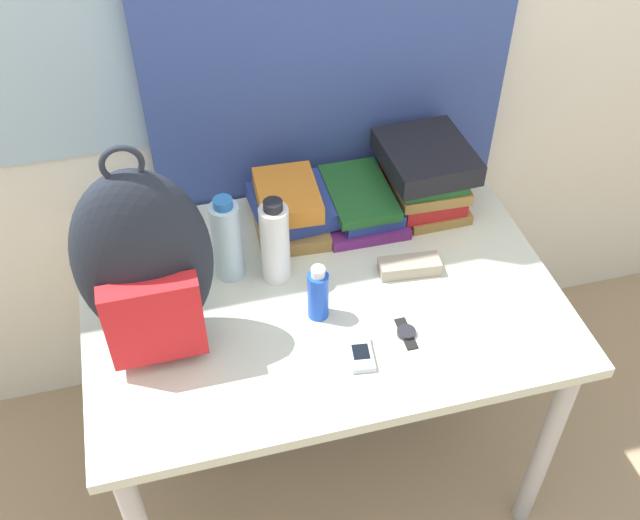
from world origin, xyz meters
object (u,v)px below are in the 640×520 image
object	(u,v)px
book_stack_center	(361,203)
sunscreen_bottle	(318,294)
sports_bottle	(275,242)
book_stack_right	(425,174)
cell_phone	(361,354)
backpack	(145,267)
book_stack_left	(291,207)
water_bottle	(227,240)
wristwatch	(406,333)
sunglasses_case	(409,266)

from	to	relation	value
book_stack_center	sunscreen_bottle	size ratio (longest dim) A/B	1.74
sunscreen_bottle	sports_bottle	bearing A→B (deg)	114.01
book_stack_right	cell_phone	bearing A→B (deg)	-123.96
cell_phone	book_stack_center	bearing A→B (deg)	73.23
backpack	sports_bottle	xyz separation A→B (m)	(0.30, 0.13, -0.11)
book_stack_right	cell_phone	world-z (taller)	book_stack_right
backpack	sports_bottle	bearing A→B (deg)	23.15
book_stack_right	book_stack_left	bearing A→B (deg)	-179.71
sunscreen_bottle	cell_phone	world-z (taller)	sunscreen_bottle
water_bottle	sunscreen_bottle	bearing A→B (deg)	-47.06
sports_bottle	sunscreen_bottle	bearing A→B (deg)	-65.99
cell_phone	wristwatch	size ratio (longest dim) A/B	1.08
sunscreen_bottle	sunglasses_case	distance (m)	0.27
wristwatch	book_stack_left	bearing A→B (deg)	111.22
backpack	sunscreen_bottle	world-z (taller)	backpack
backpack	cell_phone	size ratio (longest dim) A/B	5.09
backpack	sunglasses_case	distance (m)	0.65
sports_bottle	sunscreen_bottle	distance (m)	0.17
wristwatch	book_stack_center	bearing A→B (deg)	87.23
water_bottle	sunglasses_case	xyz separation A→B (m)	(0.43, -0.11, -0.09)
sunglasses_case	wristwatch	distance (m)	0.21
sunscreen_bottle	wristwatch	distance (m)	0.22
book_stack_left	cell_phone	distance (m)	0.47
sports_bottle	cell_phone	bearing A→B (deg)	-66.89
book_stack_center	book_stack_right	world-z (taller)	book_stack_right
book_stack_left	sunglasses_case	xyz separation A→B (m)	(0.24, -0.24, -0.05)
backpack	book_stack_left	distance (m)	0.51
water_bottle	sports_bottle	size ratio (longest dim) A/B	1.00
book_stack_right	sports_bottle	distance (m)	0.48
book_stack_right	sunscreen_bottle	world-z (taller)	book_stack_right
book_stack_center	book_stack_left	bearing A→B (deg)	178.96
wristwatch	sports_bottle	bearing A→B (deg)	133.44
water_bottle	cell_phone	distance (m)	0.42
book_stack_center	backpack	bearing A→B (deg)	-152.17
sunglasses_case	backpack	bearing A→B (deg)	-174.52
book_stack_center	wristwatch	bearing A→B (deg)	-92.77
backpack	wristwatch	world-z (taller)	backpack
book_stack_left	backpack	bearing A→B (deg)	-141.25
book_stack_right	sunglasses_case	distance (m)	0.28
book_stack_center	sports_bottle	bearing A→B (deg)	-147.38
water_bottle	sunglasses_case	world-z (taller)	water_bottle
sunglasses_case	book_stack_center	bearing A→B (deg)	102.71
book_stack_left	wristwatch	size ratio (longest dim) A/B	2.58
sunscreen_bottle	book_stack_right	bearing A→B (deg)	40.79
sports_bottle	sunscreen_bottle	size ratio (longest dim) A/B	1.57
sunscreen_bottle	sunglasses_case	size ratio (longest dim) A/B	0.97
book_stack_center	water_bottle	xyz separation A→B (m)	(-0.37, -0.13, 0.07)
sports_bottle	sunglasses_case	size ratio (longest dim) A/B	1.51
sunscreen_bottle	wristwatch	xyz separation A→B (m)	(0.18, -0.11, -0.06)
cell_phone	wristwatch	bearing A→B (deg)	16.75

